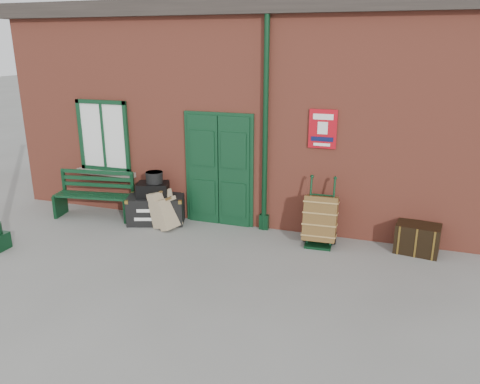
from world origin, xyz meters
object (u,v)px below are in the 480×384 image
at_px(houdini_trunk, 156,209).
at_px(porter_trolley, 320,219).
at_px(dark_trunk, 417,238).
at_px(bench, 95,194).

distance_m(houdini_trunk, porter_trolley, 3.35).
bearing_deg(houdini_trunk, dark_trunk, -17.08).
relative_size(houdini_trunk, dark_trunk, 1.54).
height_order(porter_trolley, dark_trunk, porter_trolley).
bearing_deg(dark_trunk, porter_trolley, -166.94).
bearing_deg(dark_trunk, houdini_trunk, -170.55).
height_order(bench, houdini_trunk, bench).
xyz_separation_m(bench, dark_trunk, (6.40, 0.25, -0.24)).
height_order(houdini_trunk, dark_trunk, houdini_trunk).
xyz_separation_m(bench, houdini_trunk, (1.37, 0.10, -0.23)).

